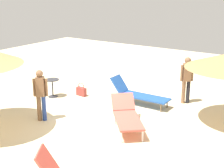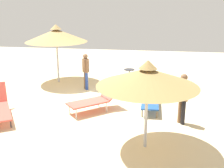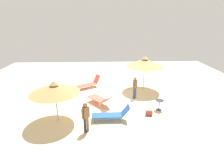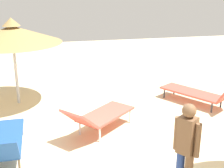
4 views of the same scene
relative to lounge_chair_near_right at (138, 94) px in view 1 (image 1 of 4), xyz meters
name	(u,v)px [view 1 (image 1 of 4)]	position (x,y,z in m)	size (l,w,h in m)	color
ground	(104,126)	(-0.01, 2.04, -0.44)	(24.00, 24.00, 0.10)	beige
lounge_chair_near_right	(138,94)	(0.00, 0.00, 0.00)	(2.10, 0.62, 0.88)	#1E478C
lounge_chair_center	(127,115)	(-0.72, 1.93, 0.03)	(1.73, 1.85, 0.79)	#CC4C3F
person_standing_far_left	(41,93)	(1.73, 2.85, 0.50)	(0.37, 0.32, 1.58)	navy
person_standing_front	(187,78)	(-1.32, -1.02, 0.54)	(0.38, 0.33, 1.63)	brown
handbag	(81,91)	(2.19, 0.39, -0.21)	(0.41, 0.19, 0.51)	maroon
side_table_round	(52,85)	(2.98, 1.07, 0.06)	(0.51, 0.51, 0.67)	#2D2D33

